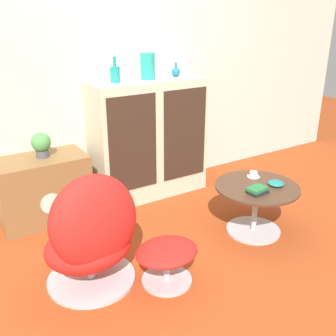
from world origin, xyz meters
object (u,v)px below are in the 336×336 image
(tv_console, at_px, (43,189))
(coffee_table, at_px, (256,202))
(teacup, at_px, (253,175))
(egg_chair, at_px, (92,236))
(sideboard, at_px, (149,139))
(vase_inner_left, at_px, (148,66))
(bowl, at_px, (276,183))
(book_stack, at_px, (257,190))
(vase_inner_right, at_px, (176,72))
(vase_leftmost, at_px, (115,74))
(ottoman, at_px, (167,256))
(potted_plant, at_px, (41,144))

(tv_console, relative_size, coffee_table, 1.12)
(teacup, bearing_deg, egg_chair, -176.59)
(sideboard, xyz_separation_m, vase_inner_left, (0.01, 0.00, 0.68))
(sideboard, height_order, bowl, sideboard)
(egg_chair, height_order, book_stack, egg_chair)
(vase_inner_right, xyz_separation_m, bowl, (0.17, -1.20, -0.74))
(coffee_table, bearing_deg, vase_leftmost, 120.66)
(egg_chair, xyz_separation_m, bowl, (1.51, -0.14, 0.06))
(vase_leftmost, bearing_deg, tv_console, -179.95)
(vase_leftmost, bearing_deg, sideboard, -0.70)
(vase_leftmost, bearing_deg, bowl, -56.24)
(tv_console, distance_m, ottoman, 1.37)
(egg_chair, xyz_separation_m, teacup, (1.48, 0.09, 0.06))
(egg_chair, bearing_deg, ottoman, -29.07)
(coffee_table, height_order, vase_leftmost, vase_leftmost)
(egg_chair, distance_m, bowl, 1.52)
(sideboard, distance_m, coffee_table, 1.21)
(coffee_table, relative_size, vase_leftmost, 3.03)
(sideboard, height_order, tv_console, sideboard)
(vase_leftmost, xyz_separation_m, vase_inner_right, (0.63, 0.00, -0.03))
(sideboard, height_order, potted_plant, sideboard)
(vase_inner_left, xyz_separation_m, teacup, (0.45, -0.98, -0.82))
(vase_inner_left, xyz_separation_m, book_stack, (0.25, -1.23, -0.81))
(ottoman, xyz_separation_m, bowl, (1.09, 0.10, 0.23))
(vase_leftmost, xyz_separation_m, teacup, (0.77, -0.98, -0.77))
(vase_leftmost, xyz_separation_m, vase_inner_left, (0.32, 0.00, 0.04))
(vase_inner_left, relative_size, potted_plant, 1.12)
(book_stack, bearing_deg, tv_console, 136.60)
(sideboard, bearing_deg, tv_console, 179.82)
(egg_chair, distance_m, vase_inner_right, 1.89)
(tv_console, distance_m, egg_chair, 1.07)
(ottoman, relative_size, vase_inner_left, 1.81)
(vase_inner_left, height_order, book_stack, vase_inner_left)
(vase_inner_left, bearing_deg, vase_inner_right, 0.00)
(coffee_table, bearing_deg, book_stack, -134.55)
(coffee_table, relative_size, vase_inner_left, 2.83)
(coffee_table, bearing_deg, bowl, -28.16)
(ottoman, height_order, potted_plant, potted_plant)
(ottoman, distance_m, bowl, 1.12)
(coffee_table, distance_m, book_stack, 0.22)
(vase_inner_left, distance_m, book_stack, 1.49)
(ottoman, distance_m, coffee_table, 0.97)
(book_stack, bearing_deg, vase_inner_left, 101.42)
(ottoman, bearing_deg, coffee_table, 10.02)
(egg_chair, relative_size, teacup, 7.64)
(coffee_table, height_order, potted_plant, potted_plant)
(coffee_table, bearing_deg, sideboard, 107.37)
(vase_inner_left, bearing_deg, potted_plant, -179.98)
(ottoman, xyz_separation_m, coffee_table, (0.96, 0.17, 0.07))
(sideboard, relative_size, vase_inner_right, 8.73)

